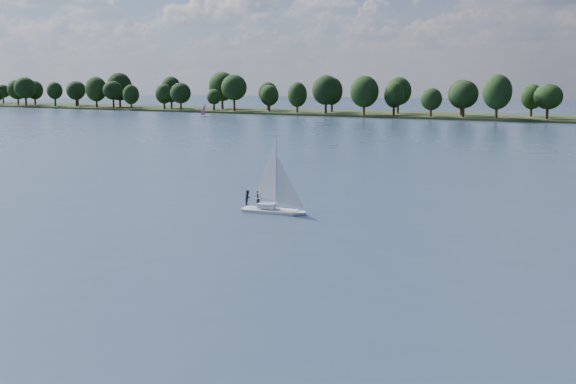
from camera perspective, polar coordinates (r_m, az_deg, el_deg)
name	(u,v)px	position (r m, az deg, el deg)	size (l,w,h in m)	color
ground	(478,151)	(125.08, 16.57, 3.51)	(700.00, 700.00, 0.00)	#233342
far_shore	(551,119)	(235.49, 22.35, 5.99)	(660.00, 40.00, 1.50)	black
sailboat	(270,191)	(63.63, -1.60, 0.13)	(6.23, 2.48, 7.97)	silver
dinghy_pink	(205,113)	(238.60, -7.36, 6.98)	(3.37, 2.54, 5.04)	silver
pontoon	(128,111)	(289.83, -14.03, 7.03)	(4.00, 2.00, 0.50)	#5D6062
treeline	(560,95)	(231.26, 23.04, 7.90)	(562.57, 74.12, 18.35)	black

